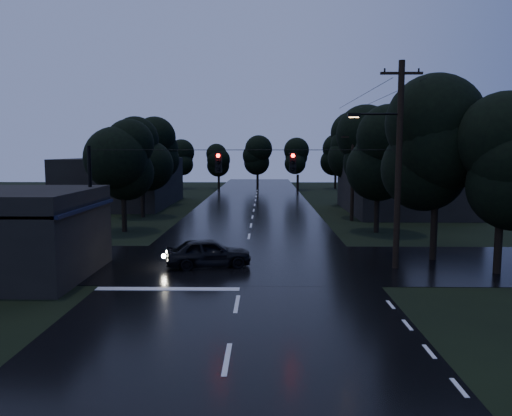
{
  "coord_description": "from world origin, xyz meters",
  "views": [
    {
      "loc": [
        1.02,
        -13.19,
        5.72
      ],
      "look_at": [
        0.57,
        14.22,
        2.61
      ],
      "focal_mm": 35.0,
      "sensor_mm": 36.0,
      "label": 1
    }
  ],
  "objects": [
    {
      "name": "tree_right_c",
      "position": [
        10.2,
        40.0,
        6.37
      ],
      "size": [
        4.76,
        4.76,
        10.03
      ],
      "color": "black",
      "rests_on": "ground"
    },
    {
      "name": "tree_right_b",
      "position": [
        9.6,
        30.0,
        5.99
      ],
      "size": [
        4.48,
        4.48,
        9.44
      ],
      "color": "black",
      "rests_on": "ground"
    },
    {
      "name": "cross_street",
      "position": [
        0.0,
        12.0,
        0.0
      ],
      "size": [
        60.0,
        9.0,
        0.02
      ],
      "primitive_type": "cube",
      "color": "black",
      "rests_on": "ground"
    },
    {
      "name": "tree_left_c",
      "position": [
        -10.2,
        40.0,
        5.99
      ],
      "size": [
        4.48,
        4.48,
        9.44
      ],
      "color": "black",
      "rests_on": "ground"
    },
    {
      "name": "building_far_right",
      "position": [
        14.0,
        34.0,
        2.2
      ],
      "size": [
        10.0,
        14.0,
        4.4
      ],
      "primitive_type": "cube",
      "color": "black",
      "rests_on": "ground"
    },
    {
      "name": "utility_pole_far",
      "position": [
        8.3,
        28.0,
        3.88
      ],
      "size": [
        2.0,
        0.3,
        7.5
      ],
      "color": "black",
      "rests_on": "ground"
    },
    {
      "name": "tree_right_a",
      "position": [
        9.0,
        22.0,
        5.62
      ],
      "size": [
        4.2,
        4.2,
        8.85
      ],
      "color": "black",
      "rests_on": "ground"
    },
    {
      "name": "building_far_left",
      "position": [
        -14.0,
        40.0,
        2.5
      ],
      "size": [
        10.0,
        16.0,
        5.0
      ],
      "primitive_type": "cube",
      "color": "black",
      "rests_on": "ground"
    },
    {
      "name": "main_road",
      "position": [
        0.0,
        30.0,
        0.0
      ],
      "size": [
        12.0,
        120.0,
        0.02
      ],
      "primitive_type": "cube",
      "color": "black",
      "rests_on": "ground"
    },
    {
      "name": "car",
      "position": [
        -1.75,
        11.15,
        0.72
      ],
      "size": [
        4.49,
        2.59,
        1.44
      ],
      "primitive_type": "imported",
      "rotation": [
        0.0,
        0.0,
        1.79
      ],
      "color": "black",
      "rests_on": "ground"
    },
    {
      "name": "ground",
      "position": [
        0.0,
        0.0,
        0.0
      ],
      "size": [
        160.0,
        160.0,
        0.0
      ],
      "primitive_type": "plane",
      "color": "black",
      "rests_on": "ground"
    },
    {
      "name": "tree_corner_near",
      "position": [
        10.0,
        13.0,
        5.99
      ],
      "size": [
        4.48,
        4.48,
        9.44
      ],
      "color": "black",
      "rests_on": "ground"
    },
    {
      "name": "utility_pole_main",
      "position": [
        7.41,
        11.0,
        5.26
      ],
      "size": [
        3.5,
        0.3,
        10.0
      ],
      "color": "black",
      "rests_on": "ground"
    },
    {
      "name": "tree_left_b",
      "position": [
        -9.6,
        30.0,
        5.62
      ],
      "size": [
        4.2,
        4.2,
        8.85
      ],
      "color": "black",
      "rests_on": "ground"
    },
    {
      "name": "anchor_pole_left",
      "position": [
        -7.5,
        11.0,
        3.0
      ],
      "size": [
        0.18,
        0.18,
        6.0
      ],
      "primitive_type": "cylinder",
      "color": "black",
      "rests_on": "ground"
    },
    {
      "name": "span_signals",
      "position": [
        0.56,
        10.99,
        5.24
      ],
      "size": [
        15.0,
        0.37,
        1.12
      ],
      "color": "black",
      "rests_on": "ground"
    },
    {
      "name": "tree_corner_far",
      "position": [
        12.0,
        10.0,
        5.24
      ],
      "size": [
        3.92,
        3.92,
        8.26
      ],
      "color": "black",
      "rests_on": "ground"
    },
    {
      "name": "tree_left_a",
      "position": [
        -9.0,
        22.0,
        5.24
      ],
      "size": [
        3.92,
        3.92,
        8.26
      ],
      "color": "black",
      "rests_on": "ground"
    }
  ]
}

